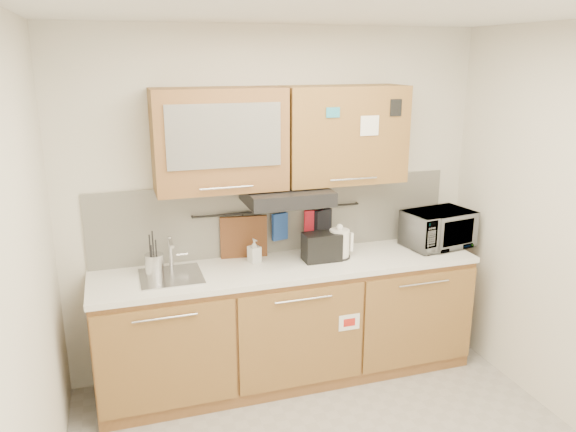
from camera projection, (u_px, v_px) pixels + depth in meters
ceiling at (369, 6)px, 2.54m from camera, size 3.20×3.20×0.00m
wall_back at (277, 204)px, 4.27m from camera, size 3.20×0.00×3.20m
wall_left at (22, 315)px, 2.43m from camera, size 0.00×3.00×3.00m
base_cabinet at (289, 328)px, 4.24m from camera, size 2.80×0.64×0.88m
countertop at (289, 267)px, 4.10m from camera, size 2.82×0.62×0.04m
backsplash at (277, 217)px, 4.29m from camera, size 2.80×0.02×0.56m
upper_cabinets at (283, 137)px, 3.96m from camera, size 1.82×0.37×0.70m
range_hood at (287, 196)px, 4.01m from camera, size 0.60×0.46×0.10m
sink at (171, 276)px, 3.86m from camera, size 0.42×0.40×0.26m
utensil_rail at (279, 210)px, 4.24m from camera, size 1.30×0.02×0.02m
utensil_crock at (155, 265)px, 3.84m from camera, size 0.16×0.16×0.32m
kettle at (339, 244)px, 4.20m from camera, size 0.19×0.17×0.26m
toaster at (322, 247)px, 4.14m from camera, size 0.28×0.17×0.21m
microwave at (438, 229)px, 4.45m from camera, size 0.57×0.43×0.29m
soap_bottle at (254, 250)px, 4.12m from camera, size 0.10×0.10×0.18m
cutting_board at (244, 244)px, 4.21m from camera, size 0.35×0.07×0.43m
oven_mitt at (280, 226)px, 4.26m from camera, size 0.13×0.06×0.21m
dark_pouch at (323, 224)px, 4.37m from camera, size 0.16×0.10×0.24m
pot_holder at (314, 222)px, 4.33m from camera, size 0.15×0.04×0.18m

